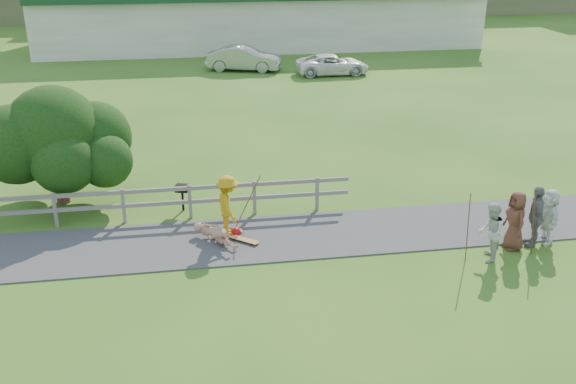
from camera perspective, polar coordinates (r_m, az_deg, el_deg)
name	(u,v)px	position (r m, az deg, el deg)	size (l,w,h in m)	color
ground	(269,264)	(17.37, -1.72, -6.39)	(260.00, 260.00, 0.00)	#2F5D1A
path	(262,238)	(18.68, -2.34, -4.13)	(34.00, 3.00, 0.04)	#3E3E41
fence	(102,202)	(20.10, -16.20, -0.86)	(15.05, 0.10, 1.10)	#605B55
strip_mall	(259,9)	(50.71, -2.57, 15.92)	(32.50, 10.75, 5.10)	#BBB7A4
skater_rider	(228,208)	(18.53, -5.36, -1.46)	(1.16, 0.66, 1.79)	#BB8811
skater_fallen	(216,234)	(18.42, -6.43, -3.72)	(1.62, 0.39, 0.59)	#AE7960
spectator_a	(491,232)	(18.02, 17.59, -3.43)	(0.81, 0.63, 1.66)	#B8B9B4
spectator_b	(535,216)	(19.25, 21.14, -2.02)	(1.05, 0.44, 1.80)	slate
spectator_c	(515,221)	(18.88, 19.56, -2.40)	(0.84, 0.54, 1.71)	brown
spectator_d	(548,216)	(19.63, 22.12, -1.97)	(1.50, 0.48, 1.61)	white
car_silver	(244,58)	(41.07, -3.97, 11.76)	(1.60, 4.60, 1.52)	#98989F
car_white	(332,64)	(39.97, 3.97, 11.25)	(2.04, 4.42, 1.23)	white
tree	(57,156)	(21.82, -19.83, 3.05)	(4.78, 4.78, 3.23)	black
bbq	(183,198)	(20.61, -9.35, -0.51)	(0.40, 0.31, 0.87)	black
longboard_rider	(229,235)	(18.89, -5.27, -3.81)	(0.86, 0.21, 0.10)	olive
longboard_fallen	(244,241)	(18.48, -3.90, -4.38)	(0.91, 0.22, 0.10)	olive
helmet	(236,232)	(18.83, -4.64, -3.56)	(0.28, 0.28, 0.28)	#AE0E0F
pole_rider	(247,200)	(18.92, -3.65, -0.74)	(0.03, 0.03, 1.88)	brown
pole_spec_left	(468,227)	(17.75, 15.70, -3.05)	(0.03, 0.03, 1.98)	brown
pole_spec_right	(533,224)	(18.64, 20.96, -2.68)	(0.03, 0.03, 1.85)	brown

